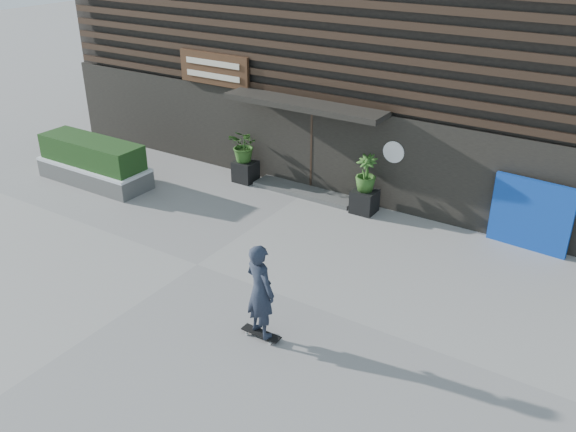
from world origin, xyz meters
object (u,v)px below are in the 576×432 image
Objects in this scene: blue_tarp at (531,215)px; raised_bed at (95,174)px; planter_pot_left at (246,171)px; skateboarder at (260,291)px; planter_pot_right at (364,201)px.

raised_bed is at bearing -162.57° from blue_tarp.
skateboarder is at bearing -51.49° from planter_pot_left.
blue_tarp is at bearing 13.36° from raised_bed.
planter_pot_left is 0.33× the size of blue_tarp.
skateboarder is at bearing -114.03° from blue_tarp.
raised_bed is 8.85m from skateboarder.
blue_tarp is (11.39, 2.70, 0.59)m from raised_bed.
planter_pot_left is 0.31× the size of skateboarder.
blue_tarp is at bearing 4.30° from planter_pot_right.
skateboarder is at bearing -82.40° from planter_pot_right.
planter_pot_right reaches higher than raised_bed.
planter_pot_left is 1.00× the size of planter_pot_right.
skateboarder is (0.77, -5.74, 0.70)m from planter_pot_right.
raised_bed is 1.95× the size of blue_tarp.
skateboarder is (4.57, -5.74, 0.70)m from planter_pot_left.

